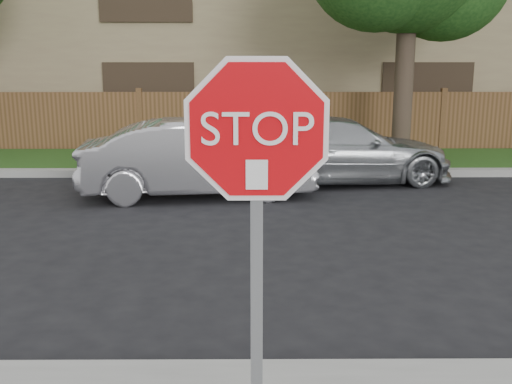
{
  "coord_description": "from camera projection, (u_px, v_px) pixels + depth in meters",
  "views": [
    {
      "loc": [
        -1.04,
        -4.44,
        2.5
      ],
      "look_at": [
        -1.01,
        -0.9,
        1.7
      ],
      "focal_mm": 42.0,
      "sensor_mm": 36.0,
      "label": 1
    }
  ],
  "objects": [
    {
      "name": "ground",
      "position": [
        379.0,
        370.0,
        4.89
      ],
      "size": [
        90.0,
        90.0,
        0.0
      ],
      "primitive_type": "plane",
      "color": "black",
      "rests_on": "ground"
    },
    {
      "name": "sedan_left",
      "position": [
        198.0,
        159.0,
        10.85
      ],
      "size": [
        4.34,
        1.94,
        1.38
      ],
      "primitive_type": "imported",
      "rotation": [
        0.0,
        0.0,
        1.69
      ],
      "color": "#B6B5BA",
      "rests_on": "ground"
    },
    {
      "name": "grass_strip",
      "position": [
        295.0,
        160.0,
        14.44
      ],
      "size": [
        70.0,
        3.0,
        0.12
      ],
      "primitive_type": "cube",
      "color": "#1E4714",
      "rests_on": "ground"
    },
    {
      "name": "far_curb",
      "position": [
        301.0,
        173.0,
        12.82
      ],
      "size": [
        70.0,
        0.3,
        0.15
      ],
      "primitive_type": "cube",
      "color": "gray",
      "rests_on": "ground"
    },
    {
      "name": "sedan_right",
      "position": [
        339.0,
        150.0,
        12.08
      ],
      "size": [
        4.81,
        2.54,
        1.33
      ],
      "primitive_type": "imported",
      "rotation": [
        0.0,
        0.0,
        1.72
      ],
      "color": "#ADB1B5",
      "rests_on": "ground"
    },
    {
      "name": "apartment_building",
      "position": [
        282.0,
        26.0,
        20.69
      ],
      "size": [
        35.2,
        9.2,
        7.2
      ],
      "color": "#8F7B59",
      "rests_on": "ground"
    },
    {
      "name": "stop_sign",
      "position": [
        257.0,
        192.0,
        3.04
      ],
      "size": [
        1.01,
        0.13,
        2.55
      ],
      "color": "gray",
      "rests_on": "sidewalk_near"
    },
    {
      "name": "fence",
      "position": [
        291.0,
        123.0,
        15.83
      ],
      "size": [
        70.0,
        0.12,
        1.6
      ],
      "primitive_type": "cube",
      "color": "#52371D",
      "rests_on": "ground"
    }
  ]
}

